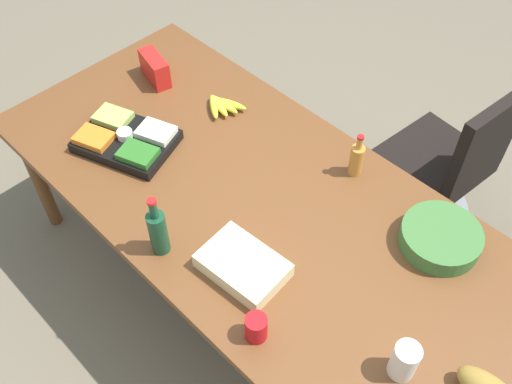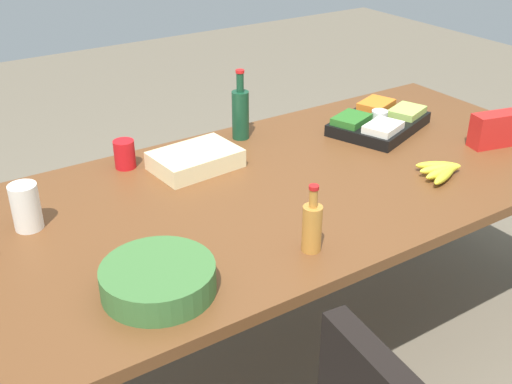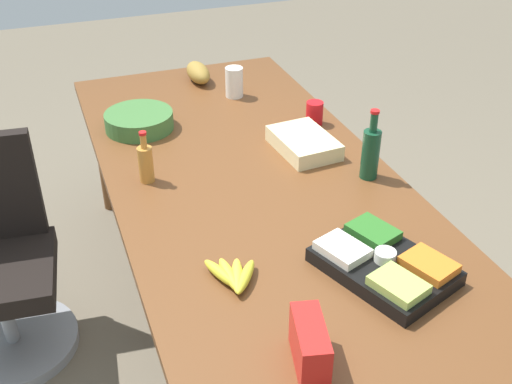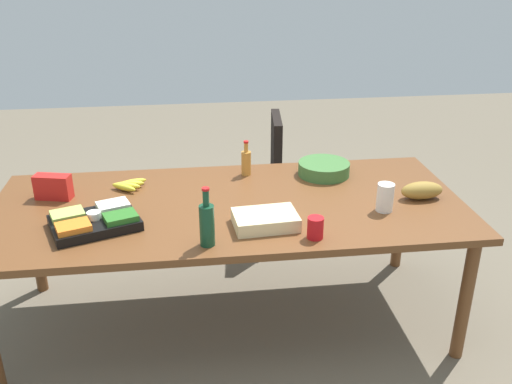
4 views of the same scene
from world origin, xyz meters
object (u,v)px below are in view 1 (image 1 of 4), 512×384
object	(u,v)px
mayo_jar	(404,361)
sheet_cake	(243,266)
veggie_tray	(126,139)
red_solo_cup	(256,328)
salad_bowl	(440,238)
banana_bunch	(222,105)
office_chair	(440,173)
chip_bag_red	(155,69)
dressing_bottle	(356,159)
conference_table	(266,215)
wine_bottle	(158,231)

from	to	relation	value
mayo_jar	sheet_cake	bearing A→B (deg)	-171.46
sheet_cake	veggie_tray	xyz separation A→B (m)	(-0.86, 0.10, 0.00)
sheet_cake	red_solo_cup	world-z (taller)	red_solo_cup
salad_bowl	banana_bunch	bearing A→B (deg)	-176.86
veggie_tray	banana_bunch	xyz separation A→B (m)	(0.13, 0.47, -0.01)
sheet_cake	veggie_tray	size ratio (longest dim) A/B	0.64
office_chair	chip_bag_red	bearing A→B (deg)	-145.06
chip_bag_red	red_solo_cup	xyz separation A→B (m)	(1.35, -0.64, -0.01)
veggie_tray	dressing_bottle	bearing A→B (deg)	35.70
dressing_bottle	chip_bag_red	size ratio (longest dim) A/B	1.10
conference_table	dressing_bottle	xyz separation A→B (m)	(0.14, 0.41, 0.15)
wine_bottle	chip_bag_red	bearing A→B (deg)	142.44
salad_bowl	office_chair	bearing A→B (deg)	115.93
dressing_bottle	mayo_jar	bearing A→B (deg)	-41.34
conference_table	chip_bag_red	xyz separation A→B (m)	(-0.97, 0.19, 0.13)
dressing_bottle	sheet_cake	size ratio (longest dim) A/B	0.69
conference_table	red_solo_cup	bearing A→B (deg)	-48.97
conference_table	office_chair	distance (m)	1.15
banana_bunch	chip_bag_red	bearing A→B (deg)	-168.05
mayo_jar	red_solo_cup	bearing A→B (deg)	-150.00
salad_bowl	red_solo_cup	bearing A→B (deg)	-106.47
veggie_tray	red_solo_cup	distance (m)	1.11
mayo_jar	veggie_tray	size ratio (longest dim) A/B	0.31
chip_bag_red	banana_bunch	xyz separation A→B (m)	(0.40, 0.08, -0.04)
chip_bag_red	red_solo_cup	size ratio (longest dim) A/B	1.82
chip_bag_red	veggie_tray	xyz separation A→B (m)	(0.27, -0.39, -0.03)
office_chair	wine_bottle	bearing A→B (deg)	-105.19
banana_bunch	conference_table	bearing A→B (deg)	-26.09
dressing_bottle	veggie_tray	bearing A→B (deg)	-144.30
office_chair	sheet_cake	xyz separation A→B (m)	(-0.11, -1.35, 0.45)
conference_table	dressing_bottle	world-z (taller)	dressing_bottle
office_chair	mayo_jar	bearing A→B (deg)	-66.18
veggie_tray	red_solo_cup	xyz separation A→B (m)	(1.08, -0.25, 0.02)
veggie_tray	mayo_jar	bearing A→B (deg)	0.14
salad_bowl	wine_bottle	xyz separation A→B (m)	(-0.76, -0.79, 0.07)
conference_table	salad_bowl	size ratio (longest dim) A/B	8.23
conference_table	banana_bunch	xyz separation A→B (m)	(-0.57, 0.28, 0.09)
wine_bottle	banana_bunch	world-z (taller)	wine_bottle
conference_table	banana_bunch	size ratio (longest dim) A/B	12.47
office_chair	mayo_jar	world-z (taller)	office_chair
mayo_jar	chip_bag_red	distance (m)	1.83
chip_bag_red	wine_bottle	xyz separation A→B (m)	(0.83, -0.64, 0.04)
sheet_cake	veggie_tray	distance (m)	0.86
office_chair	banana_bunch	world-z (taller)	office_chair
salad_bowl	red_solo_cup	size ratio (longest dim) A/B	2.87
conference_table	veggie_tray	size ratio (longest dim) A/B	5.22
conference_table	red_solo_cup	distance (m)	0.60
mayo_jar	sheet_cake	xyz separation A→B (m)	(-0.66, -0.10, -0.04)
chip_bag_red	sheet_cake	xyz separation A→B (m)	(1.13, -0.48, -0.03)
wine_bottle	red_solo_cup	size ratio (longest dim) A/B	2.70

